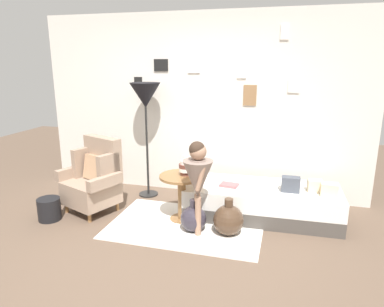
# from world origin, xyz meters

# --- Properties ---
(ground_plane) EXTENTS (12.00, 12.00, 0.00)m
(ground_plane) POSITION_xyz_m (0.00, 0.00, 0.00)
(ground_plane) COLOR brown
(gallery_wall) EXTENTS (4.80, 0.12, 2.60)m
(gallery_wall) POSITION_xyz_m (0.00, 1.95, 1.30)
(gallery_wall) COLOR silver
(gallery_wall) RESTS_ON ground
(rug) EXTENTS (1.82, 1.20, 0.01)m
(rug) POSITION_xyz_m (0.14, 0.74, 0.01)
(rug) COLOR silver
(rug) RESTS_ON ground
(armchair) EXTENTS (0.88, 0.78, 0.97)m
(armchair) POSITION_xyz_m (-1.16, 0.87, 0.44)
(armchair) COLOR #9E7042
(armchair) RESTS_ON ground
(daybed) EXTENTS (1.92, 0.85, 0.40)m
(daybed) POSITION_xyz_m (0.99, 1.25, 0.20)
(daybed) COLOR #4C4742
(daybed) RESTS_ON ground
(pillow_head) EXTENTS (0.20, 0.13, 0.15)m
(pillow_head) POSITION_xyz_m (1.76, 1.14, 0.48)
(pillow_head) COLOR beige
(pillow_head) RESTS_ON daybed
(pillow_mid) EXTENTS (0.19, 0.14, 0.15)m
(pillow_mid) POSITION_xyz_m (1.61, 1.25, 0.47)
(pillow_mid) COLOR beige
(pillow_mid) RESTS_ON daybed
(pillow_back) EXTENTS (0.22, 0.13, 0.18)m
(pillow_back) POSITION_xyz_m (1.32, 1.16, 0.49)
(pillow_back) COLOR #474C56
(pillow_back) RESTS_ON daybed
(pillow_extra) EXTENTS (0.17, 0.12, 0.17)m
(pillow_extra) POSITION_xyz_m (1.32, 1.21, 0.49)
(pillow_extra) COLOR #474C56
(pillow_extra) RESTS_ON daybed
(side_table) EXTENTS (0.55, 0.55, 0.58)m
(side_table) POSITION_xyz_m (0.04, 0.89, 0.41)
(side_table) COLOR olive
(side_table) RESTS_ON ground
(vase_striped) EXTENTS (0.17, 0.17, 0.24)m
(vase_striped) POSITION_xyz_m (0.08, 0.92, 0.68)
(vase_striped) COLOR brown
(vase_striped) RESTS_ON side_table
(floor_lamp) EXTENTS (0.43, 0.43, 1.64)m
(floor_lamp) POSITION_xyz_m (-0.69, 1.56, 1.42)
(floor_lamp) COLOR black
(floor_lamp) RESTS_ON ground
(person_child) EXTENTS (0.34, 0.34, 1.09)m
(person_child) POSITION_xyz_m (0.32, 0.58, 0.69)
(person_child) COLOR #A37A60
(person_child) RESTS_ON ground
(book_on_daybed) EXTENTS (0.24, 0.19, 0.03)m
(book_on_daybed) POSITION_xyz_m (0.58, 1.16, 0.42)
(book_on_daybed) COLOR #925E61
(book_on_daybed) RESTS_ON daybed
(demijohn_near) EXTENTS (0.31, 0.31, 0.39)m
(demijohn_near) POSITION_xyz_m (0.26, 0.63, 0.16)
(demijohn_near) COLOR #332D38
(demijohn_near) RESTS_ON ground
(demijohn_far) EXTENTS (0.35, 0.35, 0.44)m
(demijohn_far) POSITION_xyz_m (0.66, 0.65, 0.18)
(demijohn_far) COLOR #473323
(demijohn_far) RESTS_ON ground
(magazine_basket) EXTENTS (0.28, 0.28, 0.28)m
(magazine_basket) POSITION_xyz_m (-1.56, 0.44, 0.14)
(magazine_basket) COLOR black
(magazine_basket) RESTS_ON ground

